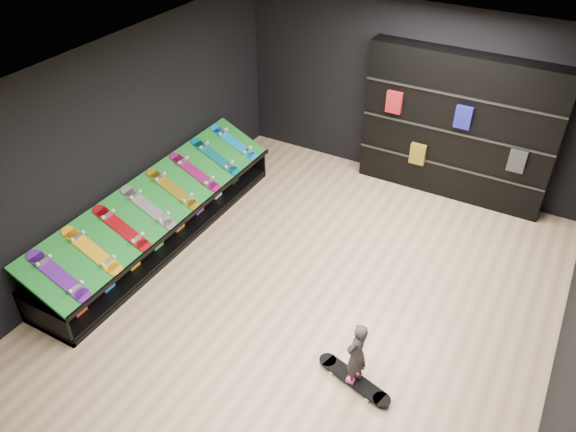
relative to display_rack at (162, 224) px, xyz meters
The scene contains 17 objects.
floor 2.56m from the display_rack, ahead, with size 6.00×7.00×0.01m, color #CBAC89.
ceiling 3.75m from the display_rack, ahead, with size 6.00×7.00×0.01m, color white.
wall_back 4.51m from the display_rack, 53.92° to the left, with size 6.00×0.02×3.00m, color black.
wall_left 1.33m from the display_rack, behind, with size 0.02×7.00×3.00m, color black.
display_rack is the anchor object (origin of this frame).
turf_ramp 0.46m from the display_rack, ahead, with size 1.00×4.50×0.04m, color #10661B.
back_shelving 4.83m from the display_rack, 44.57° to the left, with size 3.01×0.35×2.41m, color black.
floor_skateboard 3.77m from the display_rack, 16.43° to the right, with size 0.98×0.22×0.09m, color black, non-canonical shape.
child 3.76m from the display_rack, 16.43° to the right, with size 0.19×0.14×0.51m, color black.
display_board_0 1.96m from the display_rack, 88.11° to the right, with size 0.98×0.22×0.09m, color purple, non-canonical shape.
display_board_1 1.44m from the display_rack, 87.36° to the right, with size 0.98×0.22×0.09m, color orange, non-canonical shape.
display_board_2 0.95m from the display_rack, 85.60° to the right, with size 0.98×0.22×0.09m, color red, non-canonical shape.
display_board_3 0.56m from the display_rack, 77.00° to the right, with size 0.98×0.22×0.09m, color black, non-canonical shape.
display_board_4 0.56m from the display_rack, 77.00° to the left, with size 0.98×0.22×0.09m, color yellow, non-canonical shape.
display_board_5 0.95m from the display_rack, 85.60° to the left, with size 0.98×0.22×0.09m, color #E5198C, non-canonical shape.
display_board_6 1.44m from the display_rack, 87.36° to the left, with size 0.98×0.22×0.09m, color #0C8C99, non-canonical shape.
display_board_7 1.96m from the display_rack, 88.11° to the left, with size 0.98×0.22×0.09m, color blue, non-canonical shape.
Camera 1 is at (2.37, -4.94, 5.30)m, focal length 35.00 mm.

